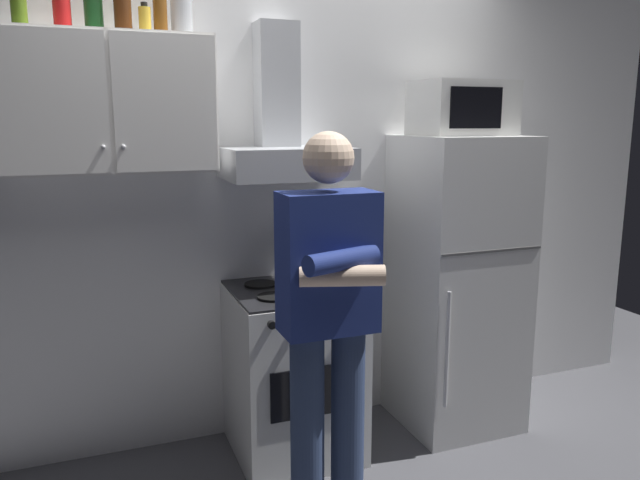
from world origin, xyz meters
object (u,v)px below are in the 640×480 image
at_px(microwave, 462,108).
at_px(bottle_spice_jar, 145,20).
at_px(stove_oven, 293,371).
at_px(person_standing, 329,319).
at_px(upper_cabinet, 109,104).
at_px(bottle_beer_brown, 160,4).
at_px(refrigerator, 457,283).
at_px(bottle_canister_steel, 181,15).
at_px(range_hood, 283,137).
at_px(cooking_pot, 326,277).

xyz_separation_m(microwave, bottle_spice_jar, (-1.58, 0.09, 0.37)).
bearing_deg(stove_oven, person_standing, -94.72).
distance_m(upper_cabinet, bottle_beer_brown, 0.49).
relative_size(upper_cabinet, refrigerator, 0.56).
bearing_deg(bottle_canister_steel, person_standing, -62.08).
height_order(refrigerator, microwave, microwave).
bearing_deg(microwave, bottle_beer_brown, 175.82).
bearing_deg(bottle_beer_brown, bottle_canister_steel, 22.01).
height_order(range_hood, bottle_beer_brown, bottle_beer_brown).
bearing_deg(person_standing, cooking_pot, 69.70).
height_order(stove_oven, range_hood, range_hood).
bearing_deg(person_standing, range_hood, 86.09).
xyz_separation_m(upper_cabinet, bottle_spice_jar, (0.17, -0.02, 0.36)).
relative_size(stove_oven, bottle_canister_steel, 4.18).
distance_m(range_hood, cooking_pot, 0.72).
relative_size(range_hood, refrigerator, 0.47).
bearing_deg(person_standing, bottle_beer_brown, 124.74).
bearing_deg(bottle_canister_steel, range_hood, -5.32).
bearing_deg(upper_cabinet, person_standing, -44.26).
bearing_deg(person_standing, microwave, 32.00).
relative_size(microwave, cooking_pot, 1.72).
relative_size(stove_oven, bottle_beer_brown, 3.21).
xyz_separation_m(stove_oven, bottle_spice_jar, (-0.63, 0.11, 1.68)).
xyz_separation_m(upper_cabinet, range_hood, (0.80, 0.00, -0.15)).
xyz_separation_m(range_hood, bottle_spice_jar, (-0.63, -0.02, 0.51)).
bearing_deg(refrigerator, upper_cabinet, 175.93).
height_order(upper_cabinet, bottle_spice_jar, bottle_spice_jar).
relative_size(upper_cabinet, stove_oven, 1.03).
height_order(person_standing, bottle_beer_brown, bottle_beer_brown).
bearing_deg(range_hood, bottle_beer_brown, 179.70).
bearing_deg(person_standing, refrigerator, 31.23).
xyz_separation_m(bottle_spice_jar, bottle_canister_steel, (0.17, 0.06, 0.04)).
xyz_separation_m(upper_cabinet, bottle_beer_brown, (0.24, 0.00, 0.43)).
bearing_deg(bottle_canister_steel, cooking_pot, -26.04).
distance_m(microwave, bottle_canister_steel, 1.48).
bearing_deg(refrigerator, bottle_canister_steel, 173.18).
xyz_separation_m(refrigerator, cooking_pot, (-0.82, -0.12, 0.14)).
distance_m(range_hood, bottle_beer_brown, 0.81).
xyz_separation_m(upper_cabinet, bottle_canister_steel, (0.34, 0.04, 0.40)).
bearing_deg(cooking_pot, bottle_beer_brown, 160.18).
xyz_separation_m(cooking_pot, bottle_spice_jar, (-0.76, 0.23, 1.17)).
relative_size(stove_oven, microwave, 1.82).
relative_size(refrigerator, cooking_pot, 5.75).
bearing_deg(upper_cabinet, bottle_beer_brown, 0.99).
height_order(upper_cabinet, range_hood, range_hood).
height_order(microwave, bottle_spice_jar, bottle_spice_jar).
xyz_separation_m(upper_cabinet, refrigerator, (1.75, -0.12, -0.95)).
distance_m(stove_oven, microwave, 1.62).
distance_m(bottle_spice_jar, bottle_canister_steel, 0.18).
distance_m(stove_oven, person_standing, 0.77).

